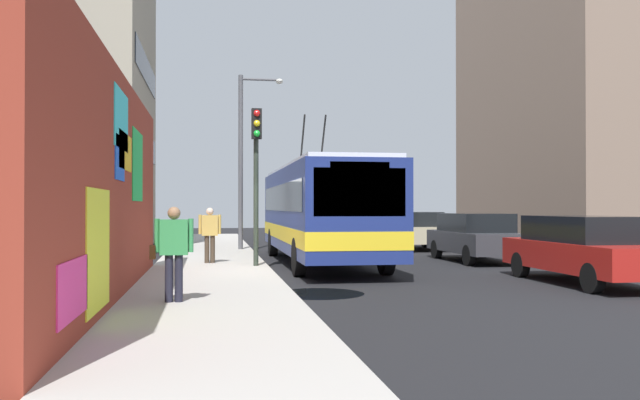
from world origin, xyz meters
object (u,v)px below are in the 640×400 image
Objects in this scene: city_bus at (320,209)px; pedestrian_near_wall at (173,246)px; parked_car_champagne at (417,230)px; street_lamp at (245,149)px; traffic_light at (256,160)px; parked_car_dark_gray at (476,236)px; pedestrian_midblock at (210,231)px; parked_car_red at (584,248)px.

city_bus is 6.91× the size of pedestrian_near_wall.
street_lamp is at bearing 97.24° from parked_car_champagne.
street_lamp is (7.62, -0.09, 0.95)m from traffic_light.
parked_car_champagne is at bearing -82.76° from street_lamp.
pedestrian_midblock is at bearing 96.37° from parked_car_dark_gray.
parked_car_dark_gray is at bearing -73.07° from traffic_light.
traffic_light is 0.65× the size of street_lamp.
traffic_light is (-8.54, 7.35, 2.26)m from parked_car_champagne.
city_bus reaches higher than pedestrian_midblock.
parked_car_champagne is 11.28m from pedestrian_midblock.
street_lamp is at bearing -7.80° from pedestrian_near_wall.
traffic_light is (-1.27, -1.28, 2.00)m from pedestrian_midblock.
parked_car_red is 1.13× the size of traffic_light.
city_bus is at bearing -76.34° from pedestrian_midblock.
pedestrian_midblock is at bearing -4.33° from pedestrian_near_wall.
street_lamp reaches higher than pedestrian_midblock.
parked_car_red is at bearing -140.57° from city_bus.
city_bus reaches higher than parked_car_champagne.
parked_car_champagne is 2.51× the size of pedestrian_midblock.
street_lamp is (-0.92, 7.26, 3.21)m from parked_car_champagne.
pedestrian_near_wall is at bearing 134.34° from parked_car_dark_gray.
parked_car_red is 12.75m from parked_car_champagne.
parked_car_red is 14.25m from street_lamp.
traffic_light is (-2.11, 2.15, 1.38)m from city_bus.
pedestrian_midblock is (8.06, -0.61, -0.02)m from pedestrian_near_wall.
city_bus is 3.31m from traffic_light.
city_bus is 9.79m from pedestrian_near_wall.
parked_car_champagne is at bearing -40.72° from traffic_light.
city_bus is at bearing 141.04° from parked_car_champagne.
pedestrian_near_wall is 14.83m from street_lamp.
street_lamp is at bearing -0.66° from traffic_light.
city_bus reaches higher than pedestrian_near_wall.
city_bus is 1.67× the size of street_lamp.
parked_car_champagne is at bearing -31.07° from pedestrian_near_wall.
pedestrian_midblock reaches higher than parked_car_dark_gray.
pedestrian_near_wall is 1.02× the size of pedestrian_midblock.
street_lamp is at bearing -12.13° from pedestrian_midblock.
parked_car_red is 1.22× the size of parked_car_champagne.
parked_car_dark_gray is 9.59m from street_lamp.
pedestrian_near_wall reaches higher than parked_car_dark_gray.
parked_car_red is 3.00× the size of pedestrian_near_wall.
parked_car_red is at bearing -119.84° from traffic_light.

